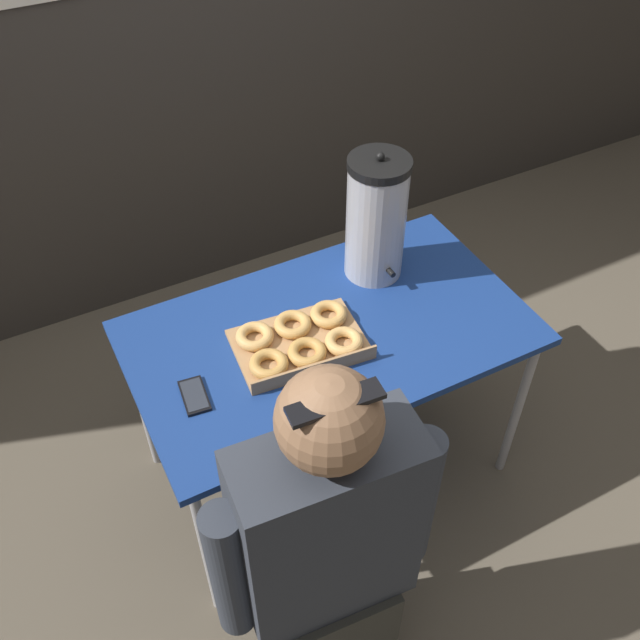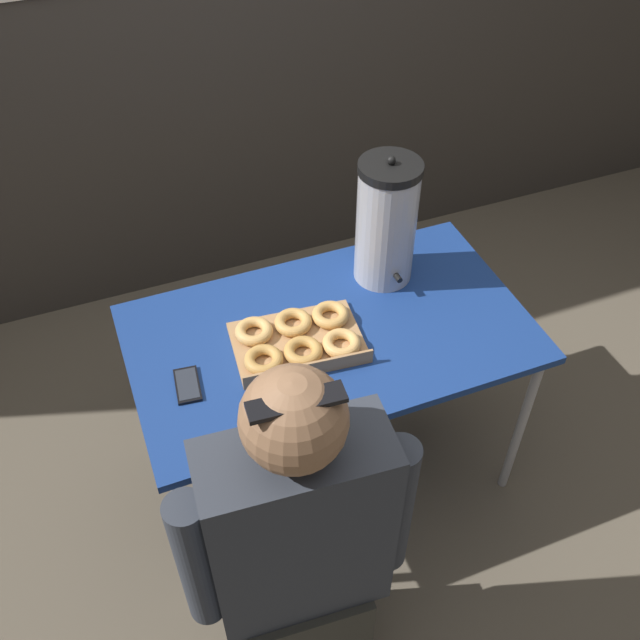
{
  "view_description": "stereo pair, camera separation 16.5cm",
  "coord_description": "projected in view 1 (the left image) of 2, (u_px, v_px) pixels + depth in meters",
  "views": [
    {
      "loc": [
        -0.75,
        -1.37,
        2.32
      ],
      "look_at": [
        -0.03,
        0.0,
        0.79
      ],
      "focal_mm": 40.0,
      "sensor_mm": 36.0,
      "label": 1
    },
    {
      "loc": [
        -0.6,
        -1.44,
        2.32
      ],
      "look_at": [
        -0.03,
        0.0,
        0.79
      ],
      "focal_mm": 40.0,
      "sensor_mm": 36.0,
      "label": 2
    }
  ],
  "objects": [
    {
      "name": "person_seated",
      "position": [
        327.0,
        553.0,
        1.83
      ],
      "size": [
        0.6,
        0.27,
        1.28
      ],
      "rotation": [
        0.0,
        0.0,
        3.07
      ],
      "color": "#33332D",
      "rests_on": "ground"
    },
    {
      "name": "coffee_urn",
      "position": [
        376.0,
        218.0,
        2.28
      ],
      "size": [
        0.2,
        0.23,
        0.46
      ],
      "color": "#B7B7BC",
      "rests_on": "folding_table"
    },
    {
      "name": "folding_table",
      "position": [
        330.0,
        341.0,
        2.27
      ],
      "size": [
        1.25,
        0.73,
        0.73
      ],
      "color": "navy",
      "rests_on": "ground"
    },
    {
      "name": "donut_box",
      "position": [
        300.0,
        341.0,
        2.16
      ],
      "size": [
        0.42,
        0.31,
        0.05
      ],
      "rotation": [
        0.0,
        0.0,
        -0.09
      ],
      "color": "tan",
      "rests_on": "folding_table"
    },
    {
      "name": "cell_phone",
      "position": [
        194.0,
        396.0,
        2.04
      ],
      "size": [
        0.08,
        0.14,
        0.01
      ],
      "rotation": [
        0.0,
        0.0,
        -0.11
      ],
      "color": "black",
      "rests_on": "folding_table"
    },
    {
      "name": "ground_plane",
      "position": [
        328.0,
        463.0,
        2.74
      ],
      "size": [
        12.0,
        12.0,
        0.0
      ],
      "primitive_type": "plane",
      "color": "brown"
    }
  ]
}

